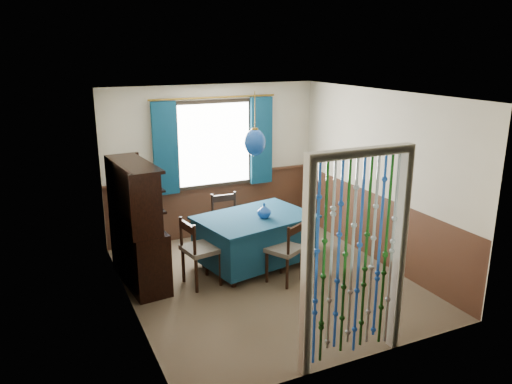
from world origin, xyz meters
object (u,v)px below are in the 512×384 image
chair_near (286,250)px  vase_sideboard (137,211)px  chair_far (227,222)px  chair_right (302,221)px  pendant_lamp (255,142)px  bowl_shelf (144,204)px  chair_left (199,250)px  sideboard (138,242)px  vase_table (264,211)px  dining_table (255,237)px

chair_near → vase_sideboard: bearing=119.7°
chair_far → chair_right: chair_far is taller
pendant_lamp → bowl_shelf: pendant_lamp is taller
chair_far → vase_sideboard: (-1.40, -0.22, 0.44)m
chair_near → chair_left: bearing=131.0°
sideboard → vase_table: (1.72, -0.28, 0.27)m
bowl_shelf → vase_table: bearing=-1.5°
sideboard → bowl_shelf: sideboard is taller
vase_sideboard → pendant_lamp: bearing=-15.8°
chair_far → vase_table: 0.90m
chair_near → chair_left: chair_left is taller
pendant_lamp → chair_far: bearing=103.7°
chair_left → chair_right: chair_left is taller
sideboard → pendant_lamp: size_ratio=1.91×
chair_left → bowl_shelf: size_ratio=4.17×
chair_left → sideboard: (-0.71, 0.41, 0.09)m
sideboard → pendant_lamp: pendant_lamp is taller
vase_table → pendant_lamp: bearing=128.8°
bowl_shelf → vase_sideboard: bowl_shelf is taller
chair_far → sideboard: sideboard is taller
chair_left → vase_sideboard: (-0.65, 0.68, 0.42)m
pendant_lamp → vase_sideboard: pendant_lamp is taller
chair_near → pendant_lamp: (-0.16, 0.65, 1.36)m
vase_table → vase_sideboard: bearing=161.4°
bowl_shelf → vase_sideboard: bearing=90.0°
dining_table → chair_near: bearing=-87.5°
chair_near → vase_sideboard: size_ratio=4.79×
bowl_shelf → vase_sideboard: 0.57m
chair_left → sideboard: size_ratio=0.56×
chair_right → pendant_lamp: 1.65m
pendant_lamp → vase_sideboard: (-1.57, 0.44, -0.90)m
dining_table → sideboard: sideboard is taller
sideboard → bowl_shelf: size_ratio=7.43×
chair_near → sideboard: 1.97m
chair_left → chair_near: bearing=59.6°
bowl_shelf → vase_sideboard: (0.00, 0.51, -0.24)m
chair_near → pendant_lamp: size_ratio=0.99×
chair_right → vase_sideboard: (-2.48, 0.20, 0.45)m
vase_table → chair_left: bearing=-173.0°
dining_table → chair_far: bearing=92.4°
dining_table → vase_table: bearing=-62.5°
chair_far → chair_left: chair_left is taller
sideboard → bowl_shelf: (0.06, -0.24, 0.58)m
dining_table → chair_right: bearing=3.4°
sideboard → chair_far: bearing=13.3°
dining_table → pendant_lamp: size_ratio=2.02×
chair_right → pendant_lamp: (-0.92, -0.24, 1.35)m
chair_right → pendant_lamp: size_ratio=1.01×
chair_far → chair_left: (-0.76, -0.90, 0.01)m
chair_far → vase_table: size_ratio=4.77×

